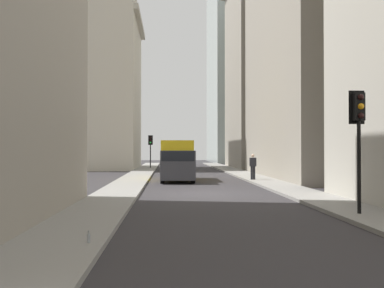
{
  "coord_description": "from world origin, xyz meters",
  "views": [
    {
      "loc": [
        -20.79,
        1.99,
        2.2
      ],
      "look_at": [
        13.23,
        0.09,
        2.67
      ],
      "focal_mm": 39.09,
      "sensor_mm": 36.0,
      "label": 1
    }
  ],
  "objects_px": {
    "traffic_light_foreground": "(359,123)",
    "discarded_bottle": "(89,238)",
    "sedan_black": "(174,164)",
    "traffic_light_midblock": "(150,144)",
    "delivery_truck": "(177,160)",
    "pedestrian": "(253,166)"
  },
  "relations": [
    {
      "from": "discarded_bottle",
      "to": "traffic_light_foreground",
      "type": "bearing_deg",
      "value": -64.36
    },
    {
      "from": "sedan_black",
      "to": "traffic_light_foreground",
      "type": "relative_size",
      "value": 1.07
    },
    {
      "from": "sedan_black",
      "to": "traffic_light_midblock",
      "type": "xyz_separation_m",
      "value": [
        3.13,
        2.69,
        2.21
      ]
    },
    {
      "from": "sedan_black",
      "to": "pedestrian",
      "type": "distance_m",
      "value": 17.38
    },
    {
      "from": "sedan_black",
      "to": "discarded_bottle",
      "type": "relative_size",
      "value": 15.93
    },
    {
      "from": "pedestrian",
      "to": "discarded_bottle",
      "type": "height_order",
      "value": "pedestrian"
    },
    {
      "from": "traffic_light_foreground",
      "to": "traffic_light_midblock",
      "type": "bearing_deg",
      "value": 13.24
    },
    {
      "from": "delivery_truck",
      "to": "pedestrian",
      "type": "bearing_deg",
      "value": -100.48
    },
    {
      "from": "sedan_black",
      "to": "discarded_bottle",
      "type": "height_order",
      "value": "sedan_black"
    },
    {
      "from": "sedan_black",
      "to": "traffic_light_midblock",
      "type": "relative_size",
      "value": 1.15
    },
    {
      "from": "sedan_black",
      "to": "traffic_light_midblock",
      "type": "distance_m",
      "value": 4.68
    },
    {
      "from": "sedan_black",
      "to": "traffic_light_foreground",
      "type": "xyz_separation_m",
      "value": [
        -31.99,
        -5.57,
        2.42
      ]
    },
    {
      "from": "sedan_black",
      "to": "pedestrian",
      "type": "xyz_separation_m",
      "value": [
        -16.57,
        -5.24,
        0.44
      ]
    },
    {
      "from": "traffic_light_foreground",
      "to": "discarded_bottle",
      "type": "xyz_separation_m",
      "value": [
        -3.81,
        7.93,
        -2.83
      ]
    },
    {
      "from": "traffic_light_midblock",
      "to": "pedestrian",
      "type": "relative_size",
      "value": 2.11
    },
    {
      "from": "delivery_truck",
      "to": "discarded_bottle",
      "type": "bearing_deg",
      "value": 173.34
    },
    {
      "from": "pedestrian",
      "to": "traffic_light_foreground",
      "type": "bearing_deg",
      "value": -178.76
    },
    {
      "from": "sedan_black",
      "to": "discarded_bottle",
      "type": "xyz_separation_m",
      "value": [
        -35.79,
        2.36,
        -0.42
      ]
    },
    {
      "from": "delivery_truck",
      "to": "discarded_bottle",
      "type": "height_order",
      "value": "delivery_truck"
    },
    {
      "from": "delivery_truck",
      "to": "discarded_bottle",
      "type": "xyz_separation_m",
      "value": [
        -20.19,
        2.36,
        -1.21
      ]
    },
    {
      "from": "traffic_light_foreground",
      "to": "pedestrian",
      "type": "bearing_deg",
      "value": 1.24
    },
    {
      "from": "traffic_light_foreground",
      "to": "discarded_bottle",
      "type": "bearing_deg",
      "value": 115.64
    }
  ]
}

